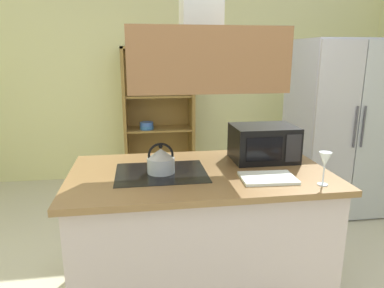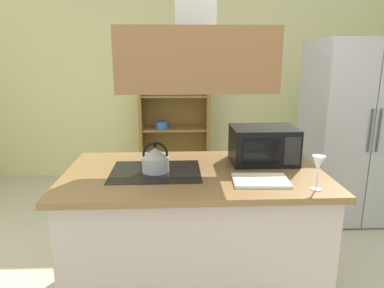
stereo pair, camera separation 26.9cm
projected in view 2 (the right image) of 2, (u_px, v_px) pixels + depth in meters
The scene contains 9 objects.
wall_back at pixel (189, 78), 4.79m from camera, with size 6.00×0.12×2.70m, color beige.
kitchen_island at pixel (194, 231), 2.49m from camera, with size 1.74×0.99×0.90m.
range_hood at pixel (195, 40), 2.17m from camera, with size 0.90×0.70×1.24m.
refrigerator at pixel (352, 131), 3.57m from camera, with size 0.90×0.78×1.82m.
dish_cabinet at pixel (174, 122), 4.71m from camera, with size 0.91×0.40×1.76m.
kettle at pixel (155, 159), 2.35m from camera, with size 0.18×0.18×0.20m.
cutting_board at pixel (261, 180), 2.18m from camera, with size 0.34×0.24×0.02m, color white.
microwave at pixel (263, 145), 2.55m from camera, with size 0.46×0.35×0.26m.
wine_glass_on_counter at pixel (318, 165), 2.02m from camera, with size 0.08×0.08×0.21m.
Camera 2 is at (-0.19, -1.86, 1.67)m, focal length 32.93 mm.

